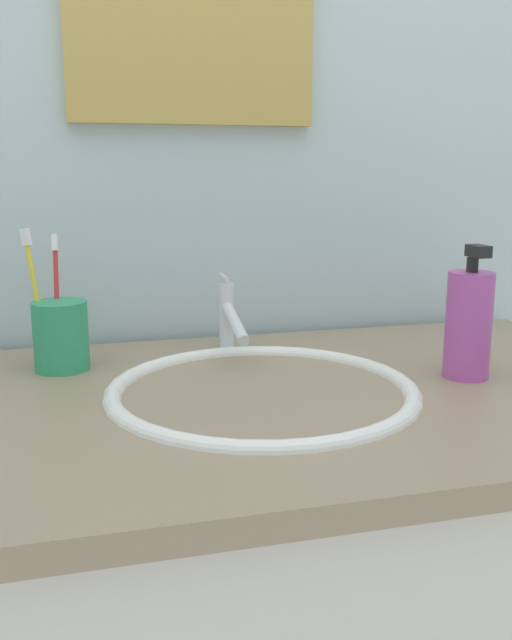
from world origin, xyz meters
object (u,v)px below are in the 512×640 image
toothbrush_yellow (35,289)px  toothbrush_red (57,290)px  toothbrush_cup (61,336)px  faucet (229,318)px  soap_dispenser (469,323)px

toothbrush_yellow → toothbrush_red: (0.03, 0.01, -0.01)m
toothbrush_cup → faucet: bearing=4.6°
toothbrush_red → soap_dispenser: (0.55, -0.21, -0.04)m
toothbrush_red → toothbrush_cup: bearing=-84.4°
toothbrush_yellow → toothbrush_red: size_ratio=1.05×
toothbrush_yellow → soap_dispenser: size_ratio=1.07×
faucet → soap_dispenser: size_ratio=0.85×
toothbrush_red → soap_dispenser: bearing=-21.0°
faucet → toothbrush_yellow: (-0.29, -0.01, 0.06)m
faucet → toothbrush_cup: (-0.26, -0.02, -0.01)m
soap_dispenser → faucet: bearing=145.4°
faucet → toothbrush_red: size_ratio=0.84×
faucet → soap_dispenser: 0.36m
faucet → toothbrush_yellow: 0.29m
faucet → toothbrush_yellow: toothbrush_yellow is taller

